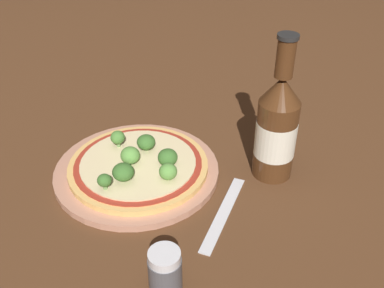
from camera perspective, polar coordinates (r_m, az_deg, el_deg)
ground_plane at (r=0.79m, az=-7.18°, el=-2.83°), size 3.00×3.00×0.00m
plate at (r=0.77m, az=-7.00°, el=-3.38°), size 0.28×0.28×0.01m
pizza at (r=0.76m, az=-6.83°, el=-2.69°), size 0.23×0.23×0.01m
broccoli_floret_0 at (r=0.71m, az=-8.74°, el=-3.54°), size 0.03×0.03×0.03m
broccoli_floret_1 at (r=0.75m, az=-7.85°, el=-1.44°), size 0.03×0.03×0.03m
broccoli_floret_2 at (r=0.77m, az=-5.86°, el=0.24°), size 0.03×0.03×0.03m
broccoli_floret_3 at (r=0.79m, az=-9.25°, el=0.91°), size 0.02×0.02×0.03m
broccoli_floret_4 at (r=0.71m, az=-3.05°, el=-3.51°), size 0.03×0.03×0.03m
broccoli_floret_5 at (r=0.70m, az=-11.06°, el=-4.59°), size 0.02×0.02×0.03m
broccoli_floret_6 at (r=0.74m, az=-3.10°, el=-1.69°), size 0.03×0.03×0.03m
beer_bottle at (r=0.73m, az=10.70°, el=2.10°), size 0.07×0.07×0.25m
pepper_shaker at (r=0.58m, az=-3.44°, el=-15.80°), size 0.04×0.04×0.06m
fork at (r=0.69m, az=4.05°, el=-8.68°), size 0.07×0.17×0.00m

